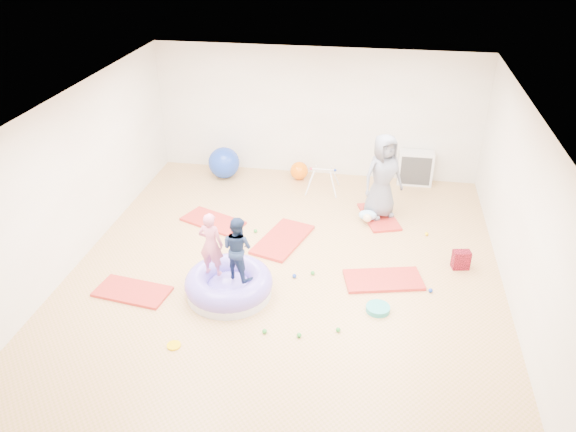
# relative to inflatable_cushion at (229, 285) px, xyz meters

# --- Properties ---
(room) EXTENTS (7.01, 8.01, 2.81)m
(room) POSITION_rel_inflatable_cushion_xyz_m (0.76, 0.71, 1.23)
(room) COLOR tan
(room) RESTS_ON ground
(gym_mat_front_left) EXTENTS (1.21, 0.73, 0.05)m
(gym_mat_front_left) POSITION_rel_inflatable_cushion_xyz_m (-1.50, -0.23, -0.14)
(gym_mat_front_left) COLOR red
(gym_mat_front_left) RESTS_ON ground
(gym_mat_mid_left) EXTENTS (1.31, 1.00, 0.05)m
(gym_mat_mid_left) POSITION_rel_inflatable_cushion_xyz_m (-0.89, 2.13, -0.14)
(gym_mat_mid_left) COLOR red
(gym_mat_mid_left) RESTS_ON ground
(gym_mat_center_back) EXTENTS (1.03, 1.47, 0.06)m
(gym_mat_center_back) POSITION_rel_inflatable_cushion_xyz_m (0.55, 1.68, -0.14)
(gym_mat_center_back) COLOR red
(gym_mat_center_back) RESTS_ON ground
(gym_mat_right) EXTENTS (1.34, 0.89, 0.05)m
(gym_mat_right) POSITION_rel_inflatable_cushion_xyz_m (2.36, 0.73, -0.14)
(gym_mat_right) COLOR red
(gym_mat_right) RESTS_ON ground
(gym_mat_rear_right) EXTENTS (0.90, 1.25, 0.05)m
(gym_mat_rear_right) POSITION_rel_inflatable_cushion_xyz_m (2.24, 2.83, -0.14)
(gym_mat_rear_right) COLOR red
(gym_mat_rear_right) RESTS_ON ground
(inflatable_cushion) EXTENTS (1.36, 1.36, 0.43)m
(inflatable_cushion) POSITION_rel_inflatable_cushion_xyz_m (0.00, 0.00, 0.00)
(inflatable_cushion) COLOR silver
(inflatable_cushion) RESTS_ON ground
(child_pink) EXTENTS (0.41, 0.29, 1.05)m
(child_pink) POSITION_rel_inflatable_cushion_xyz_m (-0.25, 0.02, 0.75)
(child_pink) COLOR #D36886
(child_pink) RESTS_ON inflatable_cushion
(child_navy) EXTENTS (0.61, 0.56, 1.02)m
(child_navy) POSITION_rel_inflatable_cushion_xyz_m (0.16, 0.01, 0.74)
(child_navy) COLOR #192A4D
(child_navy) RESTS_ON inflatable_cushion
(adult_caregiver) EXTENTS (0.96, 0.87, 1.64)m
(adult_caregiver) POSITION_rel_inflatable_cushion_xyz_m (2.24, 2.88, 0.70)
(adult_caregiver) COLOR slate
(adult_caregiver) RESTS_ON gym_mat_rear_right
(infant) EXTENTS (0.34, 0.35, 0.20)m
(infant) POSITION_rel_inflatable_cushion_xyz_m (2.02, 2.60, -0.02)
(infant) COLOR #A2D4FF
(infant) RESTS_ON gym_mat_rear_right
(ball_pit_balls) EXTENTS (3.73, 3.19, 0.07)m
(ball_pit_balls) POSITION_rel_inflatable_cushion_xyz_m (1.14, 0.38, -0.13)
(ball_pit_balls) COLOR green
(ball_pit_balls) RESTS_ON ground
(exercise_ball_blue) EXTENTS (0.69, 0.69, 0.69)m
(exercise_ball_blue) POSITION_rel_inflatable_cushion_xyz_m (-1.20, 4.14, 0.18)
(exercise_ball_blue) COLOR #1738A9
(exercise_ball_blue) RESTS_ON ground
(exercise_ball_orange) EXTENTS (0.39, 0.39, 0.39)m
(exercise_ball_orange) POSITION_rel_inflatable_cushion_xyz_m (0.45, 4.31, 0.03)
(exercise_ball_orange) COLOR orange
(exercise_ball_orange) RESTS_ON ground
(infant_play_gym) EXTENTS (0.68, 0.64, 0.52)m
(infant_play_gym) POSITION_rel_inflatable_cushion_xyz_m (1.02, 3.80, 0.18)
(infant_play_gym) COLOR silver
(infant_play_gym) RESTS_ON ground
(cube_shelf) EXTENTS (0.73, 0.36, 0.73)m
(cube_shelf) POSITION_rel_inflatable_cushion_xyz_m (2.94, 4.51, 0.20)
(cube_shelf) COLOR silver
(cube_shelf) RESTS_ON ground
(balance_disc) EXTENTS (0.36, 0.36, 0.08)m
(balance_disc) POSITION_rel_inflatable_cushion_xyz_m (2.30, -0.04, -0.13)
(balance_disc) COLOR teal
(balance_disc) RESTS_ON ground
(backpack) EXTENTS (0.31, 0.22, 0.32)m
(backpack) POSITION_rel_inflatable_cushion_xyz_m (3.61, 1.33, -0.01)
(backpack) COLOR #B90E28
(backpack) RESTS_ON ground
(yellow_toy) EXTENTS (0.19, 0.19, 0.03)m
(yellow_toy) POSITION_rel_inflatable_cushion_xyz_m (-0.45, -1.29, -0.15)
(yellow_toy) COLOR #FFD102
(yellow_toy) RESTS_ON ground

